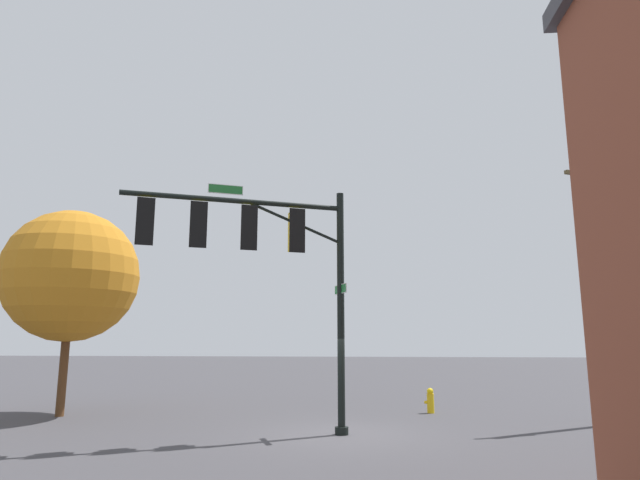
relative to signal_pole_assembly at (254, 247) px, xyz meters
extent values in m
plane|color=#3F3D41|center=(-2.28, -0.91, -4.93)|extent=(120.00, 120.00, 0.00)
cylinder|color=black|center=(-2.28, -0.91, -1.63)|extent=(0.20, 0.20, 6.61)
cylinder|color=black|center=(-2.28, -0.91, -4.83)|extent=(0.36, 0.36, 0.20)
cylinder|color=black|center=(0.47, 0.22, 1.23)|extent=(5.55, 2.39, 0.14)
cylinder|color=black|center=(-1.04, -0.40, 0.73)|extent=(2.53, 1.10, 1.07)
cube|color=yellow|center=(-1.05, -0.41, 0.48)|extent=(0.44, 0.46, 1.10)
cube|color=black|center=(-1.14, -0.22, 0.48)|extent=(0.42, 0.21, 1.22)
sphere|color=maroon|center=(-0.97, -0.59, 0.82)|extent=(0.22, 0.22, 0.22)
cylinder|color=yellow|center=(-0.95, -0.64, 0.87)|extent=(0.27, 0.22, 0.23)
sphere|color=#FFFC14|center=(-0.97, -0.59, 0.48)|extent=(0.22, 0.22, 0.22)
cylinder|color=yellow|center=(-0.95, -0.64, 0.53)|extent=(0.27, 0.22, 0.23)
sphere|color=#0B621E|center=(-0.97, -0.59, 0.14)|extent=(0.22, 0.22, 0.22)
cylinder|color=yellow|center=(-0.95, -0.64, 0.19)|extent=(0.27, 0.22, 0.23)
cube|color=#E0B90F|center=(0.17, 0.10, 0.48)|extent=(0.44, 0.46, 1.10)
cube|color=black|center=(0.09, 0.28, 0.48)|extent=(0.42, 0.21, 1.22)
sphere|color=maroon|center=(0.24, -0.09, 0.82)|extent=(0.22, 0.22, 0.22)
cylinder|color=#E0B90F|center=(0.27, -0.14, 0.87)|extent=(0.27, 0.22, 0.23)
sphere|color=#FFFC14|center=(0.24, -0.09, 0.48)|extent=(0.22, 0.22, 0.22)
cylinder|color=#E0B90F|center=(0.27, -0.14, 0.53)|extent=(0.27, 0.22, 0.23)
sphere|color=#0B621E|center=(0.24, -0.09, 0.14)|extent=(0.22, 0.22, 0.22)
cylinder|color=#E0B90F|center=(0.27, -0.14, 0.19)|extent=(0.27, 0.22, 0.23)
cube|color=yellow|center=(1.39, 0.60, 0.48)|extent=(0.44, 0.46, 1.10)
cube|color=black|center=(1.31, 0.78, 0.48)|extent=(0.42, 0.21, 1.22)
sphere|color=maroon|center=(1.47, 0.41, 0.82)|extent=(0.22, 0.22, 0.22)
cylinder|color=yellow|center=(1.49, 0.36, 0.87)|extent=(0.27, 0.22, 0.23)
sphere|color=#FFFC14|center=(1.47, 0.41, 0.48)|extent=(0.22, 0.22, 0.22)
cylinder|color=yellow|center=(1.49, 0.36, 0.53)|extent=(0.27, 0.22, 0.23)
sphere|color=#0B621E|center=(1.47, 0.41, 0.14)|extent=(0.22, 0.22, 0.22)
cylinder|color=yellow|center=(1.49, 0.36, 0.19)|extent=(0.27, 0.22, 0.23)
cube|color=yellow|center=(2.61, 1.10, 0.48)|extent=(0.44, 0.46, 1.10)
cube|color=black|center=(2.52, 1.28, 0.48)|extent=(0.42, 0.22, 1.22)
sphere|color=maroon|center=(2.69, 0.92, 0.82)|extent=(0.22, 0.22, 0.22)
cylinder|color=yellow|center=(2.72, 0.86, 0.87)|extent=(0.27, 0.22, 0.23)
sphere|color=#FFFC14|center=(2.69, 0.92, 0.48)|extent=(0.22, 0.22, 0.22)
cylinder|color=yellow|center=(2.72, 0.86, 0.53)|extent=(0.27, 0.22, 0.23)
sphere|color=#0B621E|center=(2.69, 0.92, 0.14)|extent=(0.22, 0.22, 0.22)
cylinder|color=yellow|center=(2.72, 0.86, 0.19)|extent=(0.27, 0.22, 0.23)
cube|color=white|center=(0.75, 0.33, 1.53)|extent=(0.88, 0.38, 0.26)
cube|color=#1F682B|center=(0.75, 0.33, 1.53)|extent=(0.84, 0.37, 0.22)
cube|color=white|center=(-2.28, -0.91, -1.07)|extent=(0.38, 0.88, 0.26)
cube|color=#1A6F31|center=(-2.28, -0.91, -1.07)|extent=(0.37, 0.84, 0.22)
cylinder|color=brown|center=(-10.14, -3.21, -0.79)|extent=(0.25, 0.25, 8.28)
cube|color=brown|center=(-10.14, -3.21, 2.75)|extent=(1.70, 0.83, 0.12)
cylinder|color=gold|center=(-5.11, -5.29, -4.61)|extent=(0.24, 0.24, 0.65)
sphere|color=yellow|center=(-5.11, -5.29, -4.21)|extent=(0.22, 0.22, 0.22)
cylinder|color=yellow|center=(-4.96, -5.29, -4.58)|extent=(0.12, 0.10, 0.10)
cylinder|color=#56351C|center=(7.10, -3.43, -3.57)|extent=(0.28, 0.28, 2.72)
sphere|color=#C2781D|center=(7.10, -3.43, -0.30)|extent=(4.49, 4.49, 4.49)
camera|label=1|loc=(-3.01, 13.85, -2.41)|focal=29.81mm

